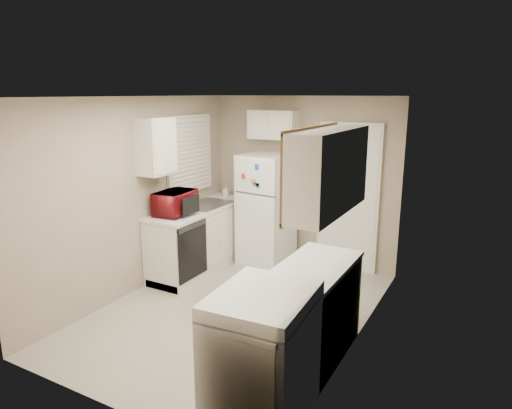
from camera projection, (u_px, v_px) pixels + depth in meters
The scene contains 19 objects.
floor at pixel (235, 310), 5.25m from camera, with size 3.80×3.80×0.00m, color #BBB8A9.
ceiling at pixel (233, 97), 4.68m from camera, with size 3.80×3.80×0.00m, color white.
wall_left at pixel (137, 196), 5.62m from camera, with size 3.80×3.80×0.00m, color tan.
wall_right at pixel (360, 227), 4.31m from camera, with size 3.80×3.80×0.00m, color tan.
wall_back at pixel (303, 181), 6.59m from camera, with size 2.80×2.80×0.00m, color tan.
wall_front at pixel (99, 266), 3.35m from camera, with size 2.80×2.80×0.00m, color tan.
left_counter at pixel (201, 238), 6.43m from camera, with size 0.60×1.80×0.90m, color silver.
dishwasher at pixel (192, 251), 5.77m from camera, with size 0.03×0.58×0.72m, color black.
sink at pixel (207, 207), 6.46m from camera, with size 0.54×0.74×0.16m, color gray.
microwave at pixel (175, 203), 5.90m from camera, with size 0.31×0.55×0.37m, color maroon.
soap_bottle at pixel (226, 190), 6.92m from camera, with size 0.08×0.08×0.18m, color silver.
window_blinds at pixel (190, 154), 6.40m from camera, with size 0.10×0.98×1.08m, color silver.
upper_cabinet_left at pixel (156, 146), 5.59m from camera, with size 0.30×0.45×0.70m, color silver.
refrigerator at pixel (266, 210), 6.52m from camera, with size 0.66×0.64×1.60m, color white.
cabinet_over_fridge at pixel (274, 125), 6.45m from camera, with size 0.70×0.30×0.40m, color silver.
interior_door at pixel (348, 199), 6.27m from camera, with size 0.86×0.06×2.08m, color white.
right_counter at pixel (295, 329), 3.95m from camera, with size 0.60×2.00×0.90m, color silver.
stove at pixel (262, 354), 3.46m from camera, with size 0.68×0.84×1.03m, color white.
upper_cabinet_right at pixel (329, 171), 3.81m from camera, with size 0.30×1.20×0.70m, color silver.
Camera 1 is at (2.52, -4.10, 2.44)m, focal length 32.00 mm.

